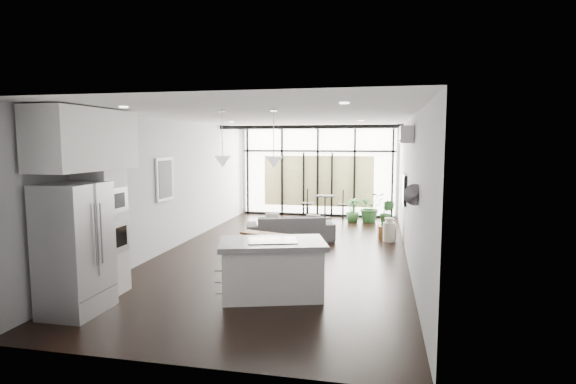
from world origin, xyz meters
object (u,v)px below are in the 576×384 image
at_px(milk_can, 389,230).
at_px(island, 272,269).
at_px(sofa, 290,224).
at_px(tv, 404,189).
at_px(console_bench, 269,243).
at_px(fridge, 75,249).
at_px(pouf, 300,228).

bearing_deg(milk_can, island, -112.73).
height_order(sofa, tv, tv).
xyz_separation_m(console_bench, milk_can, (2.48, 1.65, 0.08)).
height_order(fridge, pouf, fridge).
xyz_separation_m(sofa, tv, (2.59, -0.17, 0.90)).
bearing_deg(island, fridge, -171.23).
bearing_deg(console_bench, pouf, 97.69).
distance_m(island, milk_can, 4.61).
distance_m(milk_can, tv, 1.17).
relative_size(island, fridge, 0.88).
bearing_deg(milk_can, tv, -60.23).
height_order(island, console_bench, island).
distance_m(fridge, console_bench, 4.20).
bearing_deg(milk_can, pouf, 174.96).
height_order(fridge, milk_can, fridge).
height_order(sofa, milk_can, sofa).
bearing_deg(pouf, console_bench, -100.11).
bearing_deg(sofa, console_bench, 63.19).
bearing_deg(island, pouf, 78.34).
xyz_separation_m(island, sofa, (-0.52, 3.92, -0.03)).
bearing_deg(fridge, milk_can, 51.95).
height_order(fridge, console_bench, fridge).
height_order(fridge, tv, fridge).
height_order(sofa, pouf, sofa).
height_order(island, pouf, island).
xyz_separation_m(island, fridge, (-2.45, -1.16, 0.46)).
height_order(sofa, console_bench, sofa).
relative_size(island, pouf, 3.06).
bearing_deg(sofa, milk_can, 169.26).
xyz_separation_m(island, milk_can, (1.78, 4.25, -0.14)).
bearing_deg(sofa, tv, 157.30).
distance_m(island, pouf, 4.46).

